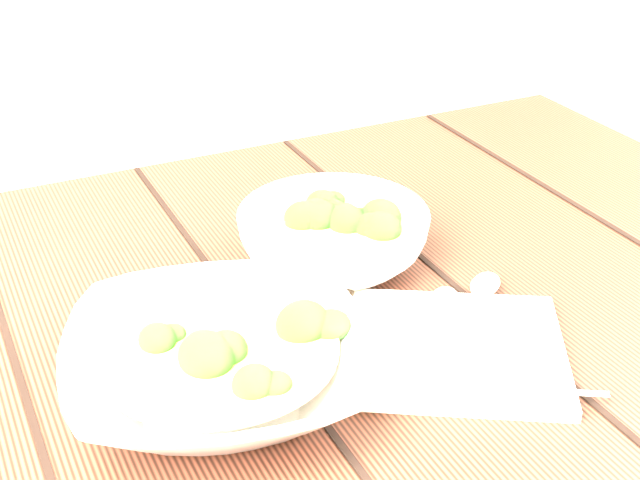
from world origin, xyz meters
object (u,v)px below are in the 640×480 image
at_px(table, 283,434).
at_px(napkin, 444,349).
at_px(soup_bowl_back, 333,236).
at_px(soup_bowl_front, 218,365).
at_px(trivet, 304,290).

distance_m(table, napkin, 0.19).
bearing_deg(soup_bowl_back, soup_bowl_front, -139.77).
xyz_separation_m(table, soup_bowl_back, (0.09, 0.08, 0.15)).
height_order(soup_bowl_front, napkin, soup_bowl_front).
bearing_deg(soup_bowl_front, soup_bowl_back, 40.23).
relative_size(soup_bowl_back, napkin, 1.21).
height_order(table, soup_bowl_back, soup_bowl_back).
bearing_deg(soup_bowl_back, napkin, -84.18).
bearing_deg(trivet, soup_bowl_front, -140.23).
relative_size(table, soup_bowl_back, 4.94).
relative_size(soup_bowl_front, soup_bowl_back, 1.20).
xyz_separation_m(soup_bowl_front, trivet, (0.12, 0.10, -0.02)).
relative_size(table, napkin, 6.00).
bearing_deg(trivet, table, -138.85).
xyz_separation_m(trivet, napkin, (0.07, -0.13, -0.01)).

